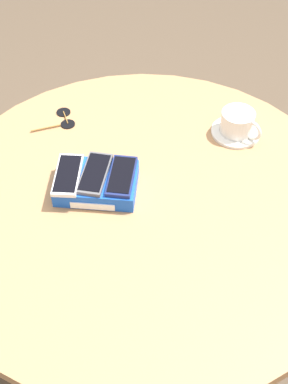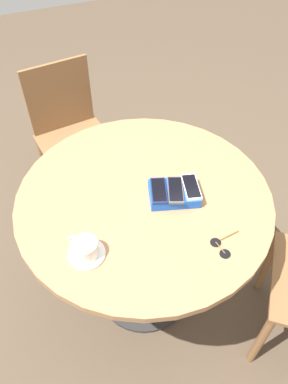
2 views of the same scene
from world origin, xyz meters
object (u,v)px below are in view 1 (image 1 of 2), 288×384
round_table (144,234)px  saucer (236,132)px  phone_gray (95,173)px  phone_navy (122,176)px  sunglasses (63,119)px  coffee_cup (238,122)px  phone_white (68,175)px  phone_box (97,183)px

round_table → saucer: 0.37m
round_table → phone_gray: size_ratio=6.78×
phone_navy → sunglasses: size_ratio=1.19×
phone_gray → phone_navy: same height
coffee_cup → sunglasses: size_ratio=0.92×
phone_white → phone_gray: (0.06, -0.01, -0.00)m
sunglasses → round_table: bearing=-64.8°
round_table → saucer: size_ratio=7.71×
phone_box → phone_gray: bearing=104.8°
coffee_cup → phone_white: bearing=-167.0°
phone_navy → saucer: phone_navy is taller
phone_gray → saucer: bearing=16.6°
phone_white → round_table: bearing=-21.9°
phone_box → sunglasses: (-0.05, 0.28, -0.02)m
round_table → sunglasses: 0.39m
phone_navy → coffee_cup: 0.36m
phone_box → phone_white: 0.07m
phone_box → coffee_cup: size_ratio=2.01×
round_table → phone_box: (-0.10, 0.05, 0.16)m
phone_navy → saucer: (0.33, 0.14, -0.04)m
round_table → phone_white: (-0.17, 0.07, 0.18)m
phone_box → saucer: phone_box is taller
round_table → coffee_cup: (0.29, 0.17, 0.18)m
round_table → saucer: bearing=31.5°
round_table → phone_box: size_ratio=4.58×
round_table → coffee_cup: size_ratio=9.19×
phone_navy → coffee_cup: coffee_cup is taller
phone_white → saucer: (0.46, 0.11, -0.04)m
phone_gray → phone_navy: bearing=-19.8°
round_table → phone_navy: phone_navy is taller
coffee_cup → sunglasses: coffee_cup is taller
round_table → phone_navy: size_ratio=7.05×
round_table → phone_gray: bearing=151.0°
phone_white → coffee_cup: coffee_cup is taller
phone_box → coffee_cup: coffee_cup is taller
phone_gray → coffee_cup: size_ratio=1.36×
phone_white → saucer: phone_white is taller
saucer → sunglasses: bearing=161.0°
phone_white → saucer: size_ratio=1.11×
saucer → round_table: bearing=-148.5°
coffee_cup → sunglasses: (-0.44, 0.15, -0.04)m
round_table → coffee_cup: coffee_cup is taller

